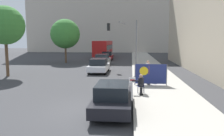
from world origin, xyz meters
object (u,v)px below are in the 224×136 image
jogger_on_sidewalk (149,74)px  traffic_light_pole (126,36)px  seated_protester (141,83)px  street_tree_near_curb (5,25)px  pedestrian_behind (148,71)px  parked_car_curbside (113,97)px  car_on_road_nearest (99,66)px  car_on_road_midblock (102,59)px  street_tree_midblock (65,34)px  car_on_road_distant (107,56)px  protest_banner (151,74)px  city_bus_on_road (104,48)px

jogger_on_sidewalk → traffic_light_pole: traffic_light_pole is taller
seated_protester → street_tree_near_curb: bearing=159.2°
pedestrian_behind → parked_car_curbside: bearing=-79.9°
car_on_road_nearest → car_on_road_midblock: (-0.58, 7.20, 0.01)m
pedestrian_behind → parked_car_curbside: 7.66m
traffic_light_pole → car_on_road_nearest: traffic_light_pole is taller
car_on_road_nearest → jogger_on_sidewalk: bearing=-55.2°
car_on_road_nearest → street_tree_midblock: (-6.52, 9.58, 3.60)m
parked_car_curbside → car_on_road_distant: size_ratio=1.03×
protest_banner → city_bus_on_road: 28.56m
car_on_road_nearest → street_tree_midblock: size_ratio=0.67×
car_on_road_distant → street_tree_midblock: bearing=-142.7°
seated_protester → city_bus_on_road: (-6.16, 30.33, 1.09)m
jogger_on_sidewalk → car_on_road_midblock: bearing=-47.5°
jogger_on_sidewalk → parked_car_curbside: 6.23m
parked_car_curbside → pedestrian_behind: bearing=73.3°
seated_protester → pedestrian_behind: (0.74, 4.30, 0.20)m
car_on_road_distant → pedestrian_behind: bearing=-74.4°
parked_car_curbside → car_on_road_midblock: (-3.13, 19.81, 0.05)m
city_bus_on_road → protest_banner: bearing=-75.9°
seated_protester → traffic_light_pole: 12.21m
traffic_light_pole → jogger_on_sidewalk: bearing=-77.6°
protest_banner → street_tree_near_curb: street_tree_near_curb is taller
traffic_light_pole → city_bus_on_road: (-4.89, 18.59, -2.02)m
car_on_road_midblock → street_tree_midblock: street_tree_midblock is taller
protest_banner → parked_car_curbside: (-2.27, -5.68, -0.28)m
protest_banner → car_on_road_nearest: 8.45m
street_tree_near_curb → city_bus_on_road: bearing=75.6°
seated_protester → street_tree_midblock: 22.14m
pedestrian_behind → jogger_on_sidewalk: bearing=-64.9°
parked_car_curbside → car_on_road_nearest: 12.87m
jogger_on_sidewalk → street_tree_near_curb: street_tree_near_curb is taller
traffic_light_pole → street_tree_near_curb: bearing=-154.3°
traffic_light_pole → street_tree_midblock: 11.87m
jogger_on_sidewalk → pedestrian_behind: size_ratio=0.99×
car_on_road_nearest → car_on_road_distant: car_on_road_nearest is taller
seated_protester → traffic_light_pole: (-1.27, 11.74, 3.11)m
jogger_on_sidewalk → car_on_road_midblock: jogger_on_sidewalk is taller
car_on_road_nearest → city_bus_on_road: city_bus_on_road is taller
parked_car_curbside → car_on_road_nearest: (-2.55, 12.61, 0.04)m
car_on_road_midblock → protest_banner: bearing=-69.1°
car_on_road_distant → street_tree_near_curb: bearing=-114.0°
car_on_road_midblock → street_tree_near_curb: street_tree_near_curb is taller
car_on_road_distant → street_tree_near_curb: street_tree_near_curb is taller
parked_car_curbside → street_tree_midblock: bearing=112.2°
city_bus_on_road → parked_car_curbside: bearing=-82.0°
car_on_road_midblock → street_tree_midblock: bearing=158.2°
traffic_light_pole → car_on_road_nearest: (-2.73, -2.16, -3.15)m
car_on_road_distant → city_bus_on_road: city_bus_on_road is taller
car_on_road_midblock → car_on_road_nearest: bearing=-85.4°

